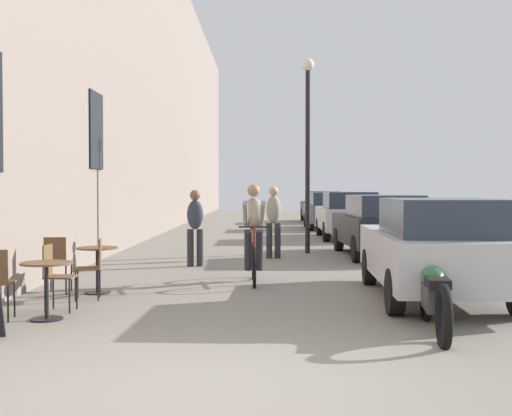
# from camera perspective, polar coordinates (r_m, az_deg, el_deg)

# --- Properties ---
(ground_plane) EXTENTS (88.00, 88.00, 0.00)m
(ground_plane) POSITION_cam_1_polar(r_m,az_deg,el_deg) (5.68, -5.29, -15.10)
(ground_plane) COLOR gray
(building_facade_left) EXTENTS (0.54, 68.00, 11.06)m
(building_facade_left) POSITION_cam_1_polar(r_m,az_deg,el_deg) (20.20, -10.96, 12.76)
(building_facade_left) COLOR gray
(building_facade_left) RESTS_ON ground_plane
(cafe_table_near) EXTENTS (0.64, 0.64, 0.72)m
(cafe_table_near) POSITION_cam_1_polar(r_m,az_deg,el_deg) (8.79, -17.36, -5.70)
(cafe_table_near) COLOR black
(cafe_table_near) RESTS_ON ground_plane
(cafe_chair_near_toward_wall) EXTENTS (0.39, 0.39, 0.89)m
(cafe_chair_near_toward_wall) POSITION_cam_1_polar(r_m,az_deg,el_deg) (9.37, -16.67, -5.27)
(cafe_chair_near_toward_wall) COLOR black
(cafe_chair_near_toward_wall) RESTS_ON ground_plane
(cafe_table_mid) EXTENTS (0.64, 0.64, 0.72)m
(cafe_table_mid) POSITION_cam_1_polar(r_m,az_deg,el_deg) (10.78, -13.32, -4.32)
(cafe_table_mid) COLOR black
(cafe_table_mid) RESTS_ON ground_plane
(cafe_chair_mid_toward_street) EXTENTS (0.44, 0.44, 0.89)m
(cafe_chair_mid_toward_street) POSITION_cam_1_polar(r_m,az_deg,el_deg) (10.23, -13.67, -4.66)
(cafe_chair_mid_toward_street) COLOR black
(cafe_chair_mid_toward_street) RESTS_ON ground_plane
(cafe_chair_mid_toward_wall) EXTENTS (0.39, 0.39, 0.89)m
(cafe_chair_mid_toward_wall) POSITION_cam_1_polar(r_m,az_deg,el_deg) (10.87, -16.55, -4.31)
(cafe_chair_mid_toward_wall) COLOR black
(cafe_chair_mid_toward_wall) RESTS_ON ground_plane
(cyclist_on_bicycle) EXTENTS (0.52, 1.76, 1.74)m
(cyclist_on_bicycle) POSITION_cam_1_polar(r_m,az_deg,el_deg) (11.72, -0.20, -2.38)
(cyclist_on_bicycle) COLOR black
(cyclist_on_bicycle) RESTS_ON ground_plane
(pedestrian_near) EXTENTS (0.37, 0.28, 1.61)m
(pedestrian_near) POSITION_cam_1_polar(r_m,az_deg,el_deg) (14.14, -5.19, -1.31)
(pedestrian_near) COLOR #26262D
(pedestrian_near) RESTS_ON ground_plane
(pedestrian_mid) EXTENTS (0.37, 0.28, 1.68)m
(pedestrian_mid) POSITION_cam_1_polar(r_m,az_deg,el_deg) (15.70, 1.49, -0.84)
(pedestrian_mid) COLOR #26262D
(pedestrian_mid) RESTS_ON ground_plane
(street_lamp) EXTENTS (0.32, 0.32, 4.90)m
(street_lamp) POSITION_cam_1_polar(r_m,az_deg,el_deg) (17.04, 4.42, 6.62)
(street_lamp) COLOR black
(street_lamp) RESTS_ON ground_plane
(parked_car_nearest) EXTENTS (1.89, 4.25, 1.49)m
(parked_car_nearest) POSITION_cam_1_polar(r_m,az_deg,el_deg) (10.23, 15.02, -3.23)
(parked_car_nearest) COLOR #B7B7BC
(parked_car_nearest) RESTS_ON ground_plane
(parked_car_second) EXTENTS (1.89, 4.23, 1.48)m
(parked_car_second) POSITION_cam_1_polar(r_m,az_deg,el_deg) (16.37, 10.51, -1.40)
(parked_car_second) COLOR black
(parked_car_second) RESTS_ON ground_plane
(parked_car_third) EXTENTS (1.82, 4.29, 1.52)m
(parked_car_third) POSITION_cam_1_polar(r_m,az_deg,el_deg) (22.08, 7.79, -0.54)
(parked_car_third) COLOR #B7B7BC
(parked_car_third) RESTS_ON ground_plane
(parked_car_fourth) EXTENTS (1.79, 4.17, 1.48)m
(parked_car_fourth) POSITION_cam_1_polar(r_m,az_deg,el_deg) (27.28, 6.15, -0.17)
(parked_car_fourth) COLOR #595960
(parked_car_fourth) RESTS_ON ground_plane
(parked_car_fifth) EXTENTS (1.84, 4.23, 1.50)m
(parked_car_fifth) POSITION_cam_1_polar(r_m,az_deg,el_deg) (32.74, 5.57, 0.16)
(parked_car_fifth) COLOR black
(parked_car_fifth) RESTS_ON ground_plane
(parked_motorcycle) EXTENTS (0.62, 2.14, 0.92)m
(parked_motorcycle) POSITION_cam_1_polar(r_m,az_deg,el_deg) (7.98, 14.91, -7.27)
(parked_motorcycle) COLOR black
(parked_motorcycle) RESTS_ON ground_plane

